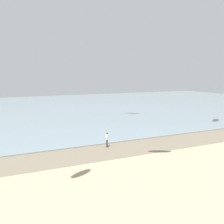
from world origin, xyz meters
name	(u,v)px	position (x,y,z in m)	size (l,w,h in m)	color
wet_sand_strip	(74,156)	(0.00, 19.66, 0.00)	(120.00, 5.68, 0.01)	#7A6D59
sea	(14,111)	(0.00, 57.50, 0.05)	(160.00, 70.00, 0.10)	gray
person_mid_beach	(107,139)	(4.45, 21.24, 0.92)	(0.38, 0.50, 1.71)	#383842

